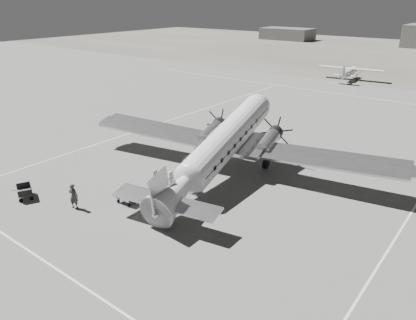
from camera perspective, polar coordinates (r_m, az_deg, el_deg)
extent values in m
plane|color=slate|center=(32.24, 3.34, -4.82)|extent=(260.00, 260.00, 0.00)
cube|color=silver|center=(23.82, -17.07, -16.72)|extent=(60.00, 0.15, 0.01)
cube|color=silver|center=(28.23, 24.22, -11.14)|extent=(0.15, 80.00, 0.01)
cube|color=silver|center=(50.20, -7.17, 5.01)|extent=(0.15, 60.00, 0.01)
cube|color=silver|center=(67.44, 23.23, 7.79)|extent=(90.00, 0.15, 0.01)
cube|color=#525252|center=(156.51, 11.08, 17.02)|extent=(18.00, 10.00, 4.00)
imported|color=#2B2B2B|center=(31.37, -18.38, -4.83)|extent=(0.83, 0.70, 1.93)
imported|color=silver|center=(32.57, -7.28, -2.86)|extent=(1.09, 1.15, 1.87)
imported|color=#BCBCB9|center=(33.12, -5.26, -2.72)|extent=(0.57, 0.78, 1.47)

